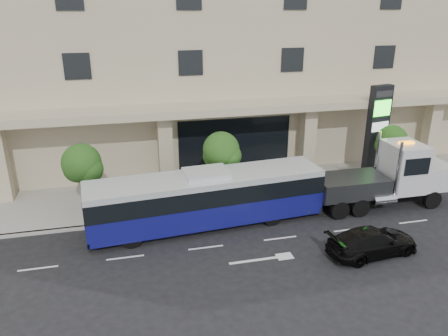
# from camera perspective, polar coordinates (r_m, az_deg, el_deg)

# --- Properties ---
(ground) EXTENTS (120.00, 120.00, 0.00)m
(ground) POSITION_cam_1_polar(r_m,az_deg,el_deg) (24.70, 6.13, -7.43)
(ground) COLOR black
(ground) RESTS_ON ground
(sidewalk) EXTENTS (120.00, 6.00, 0.15)m
(sidewalk) POSITION_cam_1_polar(r_m,az_deg,el_deg) (28.95, 2.87, -2.77)
(sidewalk) COLOR gray
(sidewalk) RESTS_ON ground
(curb) EXTENTS (120.00, 0.30, 0.15)m
(curb) POSITION_cam_1_polar(r_m,az_deg,el_deg) (26.35, 4.70, -5.30)
(curb) COLOR gray
(curb) RESTS_ON ground
(convention_center) EXTENTS (60.00, 17.60, 20.00)m
(convention_center) POSITION_cam_1_polar(r_m,az_deg,el_deg) (36.69, -1.61, 18.18)
(convention_center) COLOR tan
(convention_center) RESTS_ON ground
(tree_left) EXTENTS (2.27, 2.20, 4.22)m
(tree_left) POSITION_cam_1_polar(r_m,az_deg,el_deg) (25.60, -18.03, 0.29)
(tree_left) COLOR #422B19
(tree_left) RESTS_ON sidewalk
(tree_mid) EXTENTS (2.28, 2.20, 4.38)m
(tree_mid) POSITION_cam_1_polar(r_m,az_deg,el_deg) (26.05, -0.31, 2.04)
(tree_mid) COLOR #422B19
(tree_mid) RESTS_ON sidewalk
(tree_right) EXTENTS (2.10, 2.00, 4.04)m
(tree_right) POSITION_cam_1_polar(r_m,az_deg,el_deg) (30.72, 21.10, 3.11)
(tree_right) COLOR #422B19
(tree_right) RESTS_ON sidewalk
(city_bus) EXTENTS (13.08, 3.76, 3.27)m
(city_bus) POSITION_cam_1_polar(r_m,az_deg,el_deg) (23.89, -2.28, -3.89)
(city_bus) COLOR black
(city_bus) RESTS_ON ground
(tow_truck) EXTENTS (9.59, 2.50, 4.38)m
(tow_truck) POSITION_cam_1_polar(r_m,az_deg,el_deg) (28.00, 20.71, -1.17)
(tow_truck) COLOR #2D3033
(tow_truck) RESTS_ON ground
(black_sedan) EXTENTS (4.85, 2.43, 1.35)m
(black_sedan) POSITION_cam_1_polar(r_m,az_deg,el_deg) (22.85, 18.82, -9.09)
(black_sedan) COLOR black
(black_sedan) RESTS_ON ground
(signage_pylon) EXTENTS (1.67, 0.87, 6.37)m
(signage_pylon) POSITION_cam_1_polar(r_m,az_deg,el_deg) (31.87, 19.36, 4.60)
(signage_pylon) COLOR black
(signage_pylon) RESTS_ON sidewalk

